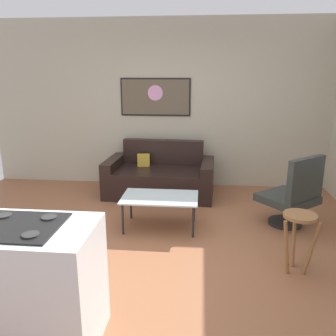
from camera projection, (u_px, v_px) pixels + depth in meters
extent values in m
cube|color=#91593A|center=(156.00, 249.00, 4.00)|extent=(6.40, 6.40, 0.04)
cube|color=#B2AB93|center=(174.00, 105.00, 5.95)|extent=(6.40, 0.05, 2.80)
cube|color=black|center=(160.00, 182.00, 5.68)|extent=(1.39, 0.97, 0.43)
cube|color=black|center=(163.00, 152.00, 5.92)|extent=(1.35, 0.23, 0.41)
cube|color=black|center=(114.00, 176.00, 5.77)|extent=(0.23, 0.91, 0.58)
cube|color=black|center=(207.00, 180.00, 5.55)|extent=(0.23, 0.91, 0.58)
cube|color=gold|center=(144.00, 160.00, 5.79)|extent=(0.21, 0.13, 0.20)
cube|color=silver|center=(160.00, 197.00, 4.43)|extent=(0.95, 0.59, 0.02)
cylinder|color=#232326|center=(123.00, 219.00, 4.28)|extent=(0.03, 0.03, 0.40)
cylinder|color=#232326|center=(193.00, 222.00, 4.20)|extent=(0.03, 0.03, 0.40)
cylinder|color=#232326|center=(131.00, 204.00, 4.76)|extent=(0.03, 0.03, 0.40)
cylinder|color=#232326|center=(194.00, 207.00, 4.68)|extent=(0.03, 0.03, 0.40)
cylinder|color=black|center=(285.00, 222.00, 4.62)|extent=(0.44, 0.44, 0.04)
cylinder|color=black|center=(286.00, 210.00, 4.57)|extent=(0.06, 0.06, 0.32)
cube|color=#2C322E|center=(287.00, 199.00, 4.53)|extent=(0.86, 0.86, 0.10)
cube|color=#2C322E|center=(306.00, 179.00, 4.26)|extent=(0.53, 0.46, 0.54)
cylinder|color=#905F38|center=(300.00, 216.00, 3.37)|extent=(0.32, 0.32, 0.03)
cylinder|color=#905F38|center=(294.00, 239.00, 3.59)|extent=(0.04, 0.13, 0.58)
cylinder|color=#905F38|center=(287.00, 248.00, 3.40)|extent=(0.13, 0.10, 0.58)
cylinder|color=#905F38|center=(312.00, 249.00, 3.38)|extent=(0.13, 0.10, 0.58)
cube|color=black|center=(17.00, 226.00, 2.39)|extent=(0.60, 0.50, 0.01)
cylinder|color=#2D2D2D|center=(31.00, 235.00, 2.23)|extent=(0.11, 0.11, 0.01)
cylinder|color=#2D2D2D|center=(4.00, 215.00, 2.53)|extent=(0.11, 0.11, 0.01)
cylinder|color=#2D2D2D|center=(49.00, 217.00, 2.50)|extent=(0.11, 0.11, 0.01)
cube|color=black|center=(155.00, 97.00, 5.91)|extent=(1.18, 0.01, 0.63)
cube|color=brown|center=(155.00, 97.00, 5.91)|extent=(1.13, 0.02, 0.58)
cylinder|color=#DC93C5|center=(155.00, 93.00, 5.88)|extent=(0.25, 0.01, 0.25)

